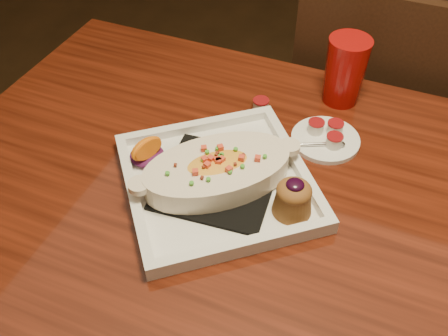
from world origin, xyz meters
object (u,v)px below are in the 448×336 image
at_px(chair_far, 365,117).
at_px(saucer, 325,138).
at_px(table, 313,257).
at_px(plate, 221,176).
at_px(red_tumbler, 345,71).

relative_size(chair_far, saucer, 6.83).
bearing_deg(table, plate, 176.42).
height_order(table, chair_far, chair_far).
bearing_deg(plate, table, -42.99).
bearing_deg(table, chair_far, 90.00).
distance_m(table, red_tumbler, 0.40).
relative_size(table, plate, 3.32).
bearing_deg(table, red_tumbler, 98.24).
height_order(chair_far, plate, chair_far).
xyz_separation_m(plate, saucer, (0.14, 0.20, -0.02)).
relative_size(table, red_tumbler, 10.17).
relative_size(chair_far, plate, 2.06).
distance_m(chair_far, red_tumbler, 0.42).
distance_m(chair_far, plate, 0.70).
distance_m(plate, red_tumbler, 0.37).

